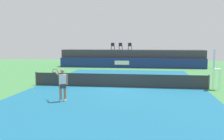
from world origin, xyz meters
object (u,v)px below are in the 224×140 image
object	(u,v)px
spectator_chair_center	(130,46)
umpire_chair	(215,66)
net_post_near	(36,78)
net_post_far	(209,82)
spectator_chair_left	(121,46)
spectator_chair_far_left	(113,46)
tennis_ball	(35,92)
tennis_player	(62,84)

from	to	relation	value
spectator_chair_center	umpire_chair	xyz separation A→B (m)	(6.88, -15.34, -1.11)
net_post_near	net_post_far	distance (m)	12.40
spectator_chair_left	spectator_chair_center	size ratio (longest dim) A/B	1.00
spectator_chair_center	spectator_chair_far_left	bearing A→B (deg)	-169.85
spectator_chair_far_left	net_post_near	world-z (taller)	spectator_chair_far_left
net_post_near	net_post_far	size ratio (longest dim) A/B	1.00
spectator_chair_center	tennis_ball	xyz separation A→B (m)	(-4.70, -18.22, -2.66)
net_post_near	spectator_chair_far_left	bearing A→B (deg)	76.01
spectator_chair_far_left	net_post_far	size ratio (longest dim) A/B	0.89
spectator_chair_far_left	net_post_near	bearing A→B (deg)	-103.99
spectator_chair_far_left	umpire_chair	bearing A→B (deg)	-58.81
spectator_chair_center	net_post_far	bearing A→B (deg)	-67.03
net_post_near	spectator_chair_center	bearing A→B (deg)	68.97
spectator_chair_far_left	tennis_player	world-z (taller)	spectator_chair_far_left
spectator_chair_far_left	tennis_ball	size ratio (longest dim) A/B	13.06
spectator_chair_center	umpire_chair	bearing A→B (deg)	-65.85
spectator_chair_center	net_post_near	bearing A→B (deg)	-111.03
net_post_far	tennis_player	bearing A→B (deg)	-151.27
spectator_chair_far_left	umpire_chair	world-z (taller)	spectator_chair_far_left
tennis_player	tennis_ball	bearing A→B (deg)	142.64
umpire_chair	tennis_player	size ratio (longest dim) A/B	1.56
spectator_chair_far_left	spectator_chair_left	xyz separation A→B (m)	(1.00, 0.08, 0.00)
spectator_chair_center	net_post_far	world-z (taller)	spectator_chair_center
tennis_ball	spectator_chair_far_left	bearing A→B (deg)	81.93
umpire_chair	tennis_ball	world-z (taller)	umpire_chair
spectator_chair_far_left	spectator_chair_left	distance (m)	1.00
spectator_chair_far_left	spectator_chair_center	distance (m)	2.21
spectator_chair_left	umpire_chair	distance (m)	17.08
spectator_chair_far_left	spectator_chair_left	world-z (taller)	same
spectator_chair_left	tennis_ball	xyz separation A→B (m)	(-3.53, -17.91, -2.66)
spectator_chair_far_left	umpire_chair	xyz separation A→B (m)	(9.05, -14.95, -1.11)
net_post_near	net_post_far	world-z (taller)	same
spectator_chair_left	tennis_ball	size ratio (longest dim) A/B	13.06
umpire_chair	net_post_far	xyz separation A→B (m)	(-0.37, -0.00, -1.09)
net_post_far	tennis_ball	bearing A→B (deg)	-165.60
tennis_player	tennis_ball	world-z (taller)	tennis_player
net_post_far	tennis_ball	world-z (taller)	net_post_far
tennis_ball	net_post_near	bearing A→B (deg)	112.59
net_post_far	tennis_player	size ratio (longest dim) A/B	0.56
spectator_chair_far_left	umpire_chair	size ratio (longest dim) A/B	0.32
spectator_chair_left	net_post_near	world-z (taller)	spectator_chair_left
spectator_chair_far_left	umpire_chair	distance (m)	17.51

